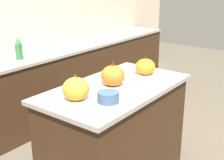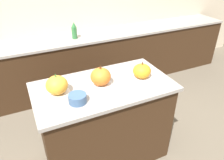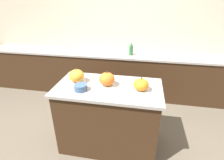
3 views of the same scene
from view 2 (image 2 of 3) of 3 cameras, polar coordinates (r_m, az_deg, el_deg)
name	(u,v)px [view 2 (image 2 of 3)]	position (r m, az deg, el deg)	size (l,w,h in m)	color
ground_plane	(105,153)	(2.72, -1.78, -18.51)	(12.00, 12.00, 0.00)	#665B4C
wall_back	(56,11)	(3.65, -14.30, 16.95)	(8.00, 0.06, 2.50)	beige
kitchen_island	(105,122)	(2.38, -1.96, -11.03)	(1.34, 0.73, 0.94)	#382314
back_counter	(67,66)	(3.61, -11.57, 3.64)	(6.00, 0.60, 0.91)	#382314
pumpkin_cake_left	(57,86)	(1.99, -14.19, -1.41)	(0.23, 0.23, 0.21)	silver
pumpkin_cake_center	(101,77)	(2.06, -2.97, 0.79)	(0.22, 0.22, 0.22)	silver
pumpkin_cake_right	(142,71)	(2.21, 7.80, 2.24)	(0.22, 0.22, 0.19)	silver
bottle_tall	(74,31)	(3.40, -9.85, 12.57)	(0.08, 0.08, 0.25)	#2D6B38
mixing_bowl	(78,98)	(1.88, -8.97, -4.77)	(0.16, 0.16, 0.08)	#3D5B84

